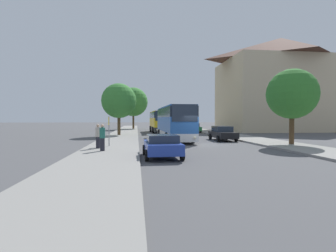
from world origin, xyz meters
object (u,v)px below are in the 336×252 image
object	(u,v)px
tree_right_near	(292,94)
bus_stop_sign	(109,128)
pedestrian_waiting_near	(102,137)
tree_left_near	(133,102)
bus_middle	(159,121)
tree_left_far	(119,101)
parked_car_right_near	(222,133)
parked_car_right_far	(193,128)
bus_front	(174,123)
pedestrian_waiting_far	(98,136)
parked_car_left_curb	(162,145)

from	to	relation	value
tree_right_near	bus_stop_sign	bearing A→B (deg)	179.45
pedestrian_waiting_near	tree_left_near	bearing A→B (deg)	-119.80
bus_stop_sign	pedestrian_waiting_near	distance (m)	3.15
bus_middle	tree_left_near	xyz separation A→B (m)	(-4.43, 13.52, 4.03)
pedestrian_waiting_near	tree_left_far	size ratio (longest dim) A/B	0.26
parked_car_right_near	pedestrian_waiting_near	world-z (taller)	pedestrian_waiting_near
bus_middle	tree_left_far	xyz separation A→B (m)	(-6.02, -8.23, 2.75)
parked_car_right_near	parked_car_right_far	xyz separation A→B (m)	(0.43, 16.22, 0.01)
bus_stop_sign	tree_left_far	size ratio (longest dim) A/B	0.34
parked_car_right_near	tree_left_near	size ratio (longest dim) A/B	0.51
bus_front	pedestrian_waiting_far	xyz separation A→B (m)	(-6.62, -8.25, -0.84)
bus_stop_sign	pedestrian_waiting_far	size ratio (longest dim) A/B	1.32
parked_car_right_far	pedestrian_waiting_far	size ratio (longest dim) A/B	2.38
bus_front	tree_right_near	bearing A→B (deg)	-38.30
bus_middle	pedestrian_waiting_near	world-z (taller)	bus_middle
bus_front	bus_middle	xyz separation A→B (m)	(-0.18, 15.75, -0.02)
parked_car_right_far	tree_left_near	xyz separation A→B (m)	(-9.96, 14.07, 5.09)
parked_car_right_far	pedestrian_waiting_far	world-z (taller)	pedestrian_waiting_far
bus_front	pedestrian_waiting_far	bearing A→B (deg)	-129.52
parked_car_left_curb	tree_left_far	bearing A→B (deg)	99.28
bus_front	parked_car_right_near	bearing A→B (deg)	-12.51
bus_middle	bus_stop_sign	bearing A→B (deg)	-105.36
parked_car_right_far	tree_right_near	bearing A→B (deg)	97.53
parked_car_right_far	pedestrian_waiting_near	size ratio (longest dim) A/B	2.35
tree_left_far	tree_left_near	bearing A→B (deg)	85.81
tree_right_near	pedestrian_waiting_far	bearing A→B (deg)	-174.84
tree_left_near	parked_car_left_curb	bearing A→B (deg)	-87.01
bus_middle	tree_right_near	bearing A→B (deg)	-68.87
bus_middle	tree_left_far	distance (m)	10.56
bus_middle	parked_car_left_curb	distance (m)	28.09
parked_car_right_far	bus_stop_sign	world-z (taller)	bus_stop_sign
pedestrian_waiting_near	tree_right_near	size ratio (longest dim) A/B	0.28
parked_car_right_far	tree_left_near	world-z (taller)	tree_left_near
bus_front	tree_left_near	xyz separation A→B (m)	(-4.62, 29.27, 4.01)
bus_front	parked_car_left_curb	size ratio (longest dim) A/B	2.95
parked_car_left_curb	parked_car_right_far	size ratio (longest dim) A/B	0.97
tree_left_near	tree_left_far	world-z (taller)	tree_left_near
pedestrian_waiting_near	tree_left_far	bearing A→B (deg)	-117.31
bus_front	pedestrian_waiting_far	distance (m)	10.61
bus_stop_sign	parked_car_right_near	bearing A→B (deg)	27.44
bus_middle	bus_stop_sign	size ratio (longest dim) A/B	4.78
parked_car_right_near	bus_front	bearing A→B (deg)	-11.78
parked_car_right_far	pedestrian_waiting_far	distance (m)	26.32
bus_front	parked_car_left_curb	world-z (taller)	bus_front
parked_car_left_curb	bus_stop_sign	distance (m)	6.63
pedestrian_waiting_far	bus_middle	bearing A→B (deg)	-50.66
parked_car_right_far	bus_front	bearing A→B (deg)	68.97
pedestrian_waiting_far	tree_left_near	bearing A→B (deg)	-38.70
bus_middle	parked_car_left_curb	xyz separation A→B (m)	(-2.26, -27.98, -1.13)
parked_car_left_curb	tree_right_near	world-z (taller)	tree_right_near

